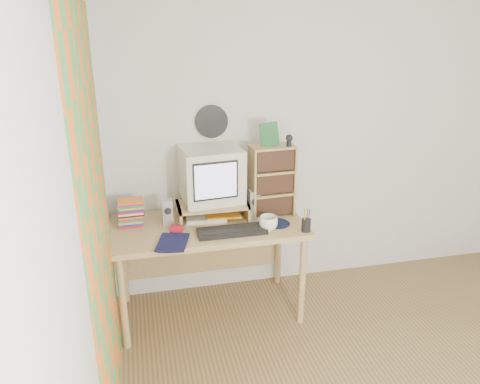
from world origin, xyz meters
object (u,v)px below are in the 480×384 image
desk (207,237)px  diary (158,241)px  cd_rack (272,181)px  mug (268,223)px  crt_monitor (212,175)px  dvd_stack (130,209)px  keyboard (232,231)px

desk → diary: 0.51m
cd_rack → mug: (-0.10, -0.27, -0.22)m
cd_rack → crt_monitor: bearing=167.4°
crt_monitor → cd_rack: cd_rack is taller
dvd_stack → mug: size_ratio=1.91×
desk → keyboard: 0.33m
crt_monitor → cd_rack: bearing=-15.4°
dvd_stack → desk: bearing=-7.3°
keyboard → crt_monitor: bearing=102.5°
cd_rack → diary: 0.97m
dvd_stack → diary: dvd_stack is taller
keyboard → diary: (-0.51, -0.05, 0.01)m
keyboard → mug: size_ratio=3.64×
keyboard → cd_rack: (0.37, 0.27, 0.25)m
desk → cd_rack: cd_rack is taller
dvd_stack → mug: (0.95, -0.31, -0.07)m
keyboard → dvd_stack: size_ratio=1.91×
crt_monitor → diary: (-0.44, -0.39, -0.30)m
cd_rack → mug: bearing=-113.6°
cd_rack → diary: size_ratio=2.28×
dvd_stack → cd_rack: (1.05, -0.04, 0.14)m
desk → keyboard: bearing=-61.9°
crt_monitor → mug: size_ratio=3.19×
crt_monitor → cd_rack: (0.44, -0.07, -0.05)m
cd_rack → mug: cd_rack is taller
dvd_stack → diary: (0.17, -0.35, -0.10)m
desk → diary: (-0.38, -0.31, 0.16)m
keyboard → mug: bearing=-1.7°
dvd_stack → diary: size_ratio=1.07×
cd_rack → desk: bearing=178.3°
dvd_stack → mug: dvd_stack is taller
mug → diary: size_ratio=0.56×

